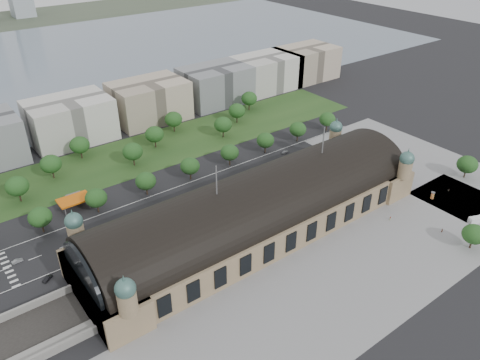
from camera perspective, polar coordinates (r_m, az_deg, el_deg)
ground at (r=197.29m, az=2.16°, el=-6.13°), size 900.00×900.00×0.00m
station at (r=191.32m, az=2.22°, el=-3.66°), size 150.00×48.40×44.30m
plaza_south at (r=179.64m, az=13.77°, el=-11.52°), size 190.00×48.00×0.12m
plaza_east at (r=265.24m, az=19.76°, el=2.27°), size 56.00×100.00×0.12m
road_slab at (r=214.41m, az=-8.45°, el=-3.14°), size 260.00×26.00×0.10m
grass_belt at (r=259.61m, az=-13.51°, el=2.67°), size 300.00×45.00×0.10m
petrol_station at (r=224.49m, az=-19.52°, el=-2.18°), size 14.00×13.00×5.05m
lake at (r=447.50m, az=-23.23°, el=12.91°), size 700.00×320.00×0.08m
office_3 at (r=284.84m, az=-19.98°, el=6.87°), size 45.00×32.00×24.00m
office_4 at (r=301.23m, az=-11.01°, el=9.44°), size 45.00×32.00×24.00m
office_5 at (r=324.57m, az=-3.03°, el=11.51°), size 45.00×32.00×24.00m
office_6 at (r=350.39m, az=3.21°, el=12.95°), size 45.00×32.00×24.00m
office_7 at (r=376.37m, az=8.03°, el=13.96°), size 45.00×32.00×24.00m
tree_row_2 at (r=208.72m, az=-23.20°, el=-4.18°), size 9.60×9.60×11.52m
tree_row_3 at (r=213.39m, az=-17.14°, el=-2.11°), size 9.60×9.60×11.52m
tree_row_4 at (r=220.59m, az=-11.42°, el=-0.13°), size 9.60×9.60×11.52m
tree_row_5 at (r=230.08m, az=-6.12°, el=1.71°), size 9.60×9.60×11.52m
tree_row_6 at (r=241.59m, az=-1.27°, el=3.37°), size 9.60×9.60×11.52m
tree_row_7 at (r=254.84m, az=3.12°, el=4.85°), size 9.60×9.60×11.52m
tree_row_8 at (r=269.58m, az=7.06°, el=6.16°), size 9.60×9.60×11.52m
tree_row_9 at (r=285.59m, az=10.60°, el=7.30°), size 9.60×9.60×11.52m
tree_belt_3 at (r=233.99m, az=-25.54°, el=-0.68°), size 10.40×10.40×12.48m
tree_belt_4 at (r=247.46m, az=-22.07°, el=1.83°), size 10.40×10.40×12.48m
tree_belt_5 at (r=262.17m, az=-18.96°, el=4.07°), size 10.40×10.40×12.48m
tree_belt_6 at (r=247.39m, az=-12.95°, el=3.40°), size 10.40×10.40×12.48m
tree_belt_7 at (r=264.30m, az=-10.38°, el=5.51°), size 10.40×10.40×12.48m
tree_belt_8 at (r=281.98m, az=-8.12°, el=7.35°), size 10.40×10.40×12.48m
tree_belt_9 at (r=272.31m, az=-2.09°, el=6.78°), size 10.40×10.40×12.48m
tree_belt_10 at (r=291.49m, az=-0.38°, el=8.45°), size 10.40×10.40×12.48m
tree_belt_11 at (r=311.12m, az=1.13°, el=9.91°), size 10.40×10.40×12.48m
tree_plaza_ne at (r=256.00m, az=25.98°, el=1.72°), size 10.00×10.00×11.69m
tree_plaza_s at (r=205.16m, az=26.62°, el=-5.93°), size 9.00×9.00×10.64m
traffic_car_1 at (r=199.73m, az=-25.51°, el=-8.90°), size 4.11×1.61×1.33m
traffic_car_2 at (r=197.86m, az=-20.01°, el=-7.92°), size 5.47×3.07×1.44m
traffic_car_3 at (r=207.12m, az=-14.52°, el=-4.99°), size 5.03×2.06×1.46m
traffic_car_4 at (r=223.61m, az=-0.90°, el=-1.00°), size 4.72×2.19×1.57m
traffic_car_5 at (r=257.71m, az=5.55°, el=3.39°), size 4.31×1.51×1.42m
traffic_car_6 at (r=269.42m, az=12.29°, el=4.08°), size 5.77×2.93×1.56m
parked_car_0 at (r=186.99m, az=-22.42°, el=-11.06°), size 4.24×3.45×1.36m
parked_car_1 at (r=190.32m, az=-15.17°, el=-8.72°), size 5.08×4.44×1.30m
parked_car_2 at (r=195.04m, az=-13.26°, el=-7.32°), size 4.98×4.24×1.37m
parked_car_3 at (r=194.15m, az=-14.24°, el=-7.65°), size 4.65×3.41×1.47m
parked_car_4 at (r=196.70m, az=-12.28°, el=-6.81°), size 4.48×2.88×1.39m
parked_car_5 at (r=200.91m, az=-9.01°, el=-5.55°), size 5.10×4.20×1.29m
parked_car_6 at (r=203.36m, az=-7.37°, el=-4.90°), size 5.01×4.02×1.36m
bus_west at (r=206.64m, az=-8.48°, el=-3.97°), size 13.20×4.22×3.61m
bus_mid at (r=220.12m, az=-0.27°, el=-1.21°), size 13.78×4.10×3.79m
bus_east at (r=231.33m, az=2.35°, el=0.35°), size 10.73×3.42×2.94m
van_south at (r=224.65m, az=26.76°, el=-4.39°), size 6.75×4.73×2.72m
advertising_column at (r=233.94m, az=22.41°, el=-1.73°), size 1.82×1.82×3.45m
pedestrian_0 at (r=212.59m, az=17.84°, el=-4.49°), size 0.96×0.69×1.77m
pedestrian_1 at (r=212.58m, az=23.40°, el=-5.68°), size 0.68×0.83×1.95m
pedestrian_2 at (r=243.31m, az=24.08°, el=-1.12°), size 0.84×0.84×1.55m
pedestrian_4 at (r=218.67m, az=26.30°, el=-5.41°), size 1.13×0.91×1.62m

